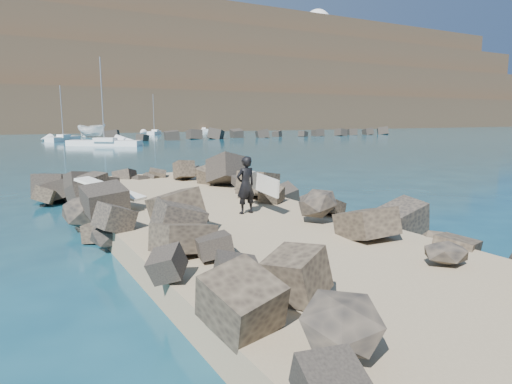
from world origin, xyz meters
TOP-DOWN VIEW (x-y plane):
  - ground at (0.00, 0.00)m, footprint 800.00×800.00m
  - jetty at (0.00, -2.00)m, footprint 6.00×26.00m
  - riprap_left at (-2.90, -1.50)m, footprint 2.60×22.00m
  - riprap_right at (2.90, -1.50)m, footprint 2.60×22.00m
  - breakwater_secondary at (35.00, 55.00)m, footprint 52.00×4.00m
  - headland at (10.00, 160.00)m, footprint 360.00×140.00m
  - surfboard_resting at (-2.38, 3.54)m, footprint 1.80×2.20m
  - boat_imported at (9.04, 70.10)m, footprint 5.08×5.94m
  - surfer_with_board at (0.73, 0.73)m, footprint 0.79×1.97m
  - radome at (123.04, 159.27)m, footprint 11.69×11.69m
  - sailboat_f at (37.76, 90.97)m, footprint 1.23×5.19m
  - sailboat_d at (22.07, 77.75)m, footprint 4.45×6.35m
  - sailboat_b at (3.09, 58.35)m, footprint 5.20×5.75m
  - sailboat_c at (5.79, 44.50)m, footprint 7.97×6.60m
  - headland_buildings at (16.81, 152.19)m, footprint 137.50×30.50m

SIDE VIEW (x-z plane):
  - ground at x=0.00m, z-range 0.00..0.00m
  - jetty at x=0.00m, z-range 0.00..0.60m
  - sailboat_c at x=5.79m, z-range -4.72..5.42m
  - sailboat_d at x=22.07m, z-range -3.60..4.29m
  - sailboat_b at x=3.09m, z-range -3.53..4.23m
  - sailboat_f at x=37.76m, z-range -2.87..3.57m
  - riprap_left at x=-2.90m, z-range 0.00..1.00m
  - riprap_right at x=2.90m, z-range 0.00..1.00m
  - breakwater_secondary at x=35.00m, z-range 0.00..1.20m
  - surfboard_resting at x=-2.38m, z-range 1.00..1.08m
  - boat_imported at x=9.04m, z-range 0.00..2.22m
  - surfer_with_board at x=0.73m, z-range 0.61..2.19m
  - headland at x=10.00m, z-range 0.00..32.00m
  - headland_buildings at x=16.81m, z-range 31.47..36.47m
  - radome at x=123.04m, z-range 33.50..52.01m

